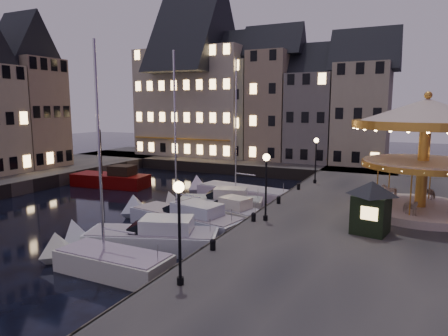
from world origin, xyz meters
The scene contains 30 objects.
ground centered at (0.00, 0.00, 0.00)m, with size 160.00×160.00×0.00m, color black.
quay_east centered at (14.00, 6.00, 0.65)m, with size 16.00×56.00×1.30m, color #474442.
quay_north centered at (-8.00, 28.00, 0.65)m, with size 44.00×12.00×1.30m, color #474442.
quaywall_e centered at (6.00, 6.00, 0.65)m, with size 0.15×44.00×1.30m, color #47423A.
quaywall_n centered at (-6.00, 22.00, 0.65)m, with size 48.00×0.15×1.30m, color #47423A.
quaywall_w centered at (-18.00, 2.00, 0.65)m, with size 0.15×44.00×1.30m, color #47423A.
streetlamp_a centered at (7.20, -9.00, 4.02)m, with size 0.44×0.44×4.17m.
streetlamp_b centered at (7.20, 1.00, 4.02)m, with size 0.44×0.44×4.17m.
streetlamp_c centered at (7.20, 14.50, 4.02)m, with size 0.44×0.44×4.17m.
bollard_a centered at (6.60, -5.00, 1.60)m, with size 0.30×0.30×0.57m.
bollard_b centered at (6.60, 0.50, 1.60)m, with size 0.30×0.30×0.57m.
bollard_c centered at (6.60, 5.50, 1.60)m, with size 0.30×0.30×0.57m.
bollard_d centered at (6.60, 11.00, 1.60)m, with size 0.30×0.30×0.57m.
townhouse_na centered at (-19.50, 30.00, 7.78)m, with size 5.50×8.00×12.80m.
townhouse_nb centered at (-14.05, 30.00, 8.28)m, with size 6.16×8.00×13.80m.
townhouse_nc centered at (-8.00, 30.00, 8.78)m, with size 6.82×8.00×14.80m.
townhouse_nd centered at (-2.25, 30.00, 9.28)m, with size 5.50×8.00×15.80m.
townhouse_ne centered at (3.20, 30.00, 7.78)m, with size 6.16×8.00×12.80m.
townhouse_nf centered at (9.25, 30.00, 8.28)m, with size 6.82×8.00×13.80m.
townhouse_wc centered at (-26.00, 10.95, 8.48)m, with size 8.80×5.50×14.20m.
hotel_corner centered at (-14.00, 30.00, 9.78)m, with size 17.60×9.00×16.80m.
motorboat_a centered at (1.50, -7.04, 0.54)m, with size 7.03×2.35×11.74m.
motorboat_b centered at (1.41, -3.53, 0.64)m, with size 8.59×5.17×2.15m.
motorboat_c centered at (1.08, 1.03, 0.68)m, with size 9.63×4.13×12.74m.
motorboat_d centered at (3.07, 3.67, 0.63)m, with size 6.34×3.41×2.15m.
motorboat_e centered at (1.28, 5.88, 0.64)m, with size 7.60×4.07×2.15m.
motorboat_f centered at (1.12, 10.73, 0.53)m, with size 9.87×4.05×13.05m.
red_fishing_boat centered at (-13.00, 10.14, 0.71)m, with size 8.37×3.67×6.13m.
carousel centered at (15.85, 6.91, 6.53)m, with size 9.08×9.08×7.95m.
ticket_kiosk centered at (13.31, 1.16, 3.29)m, with size 2.86×2.86×3.35m.
Camera 1 is at (15.22, -21.75, 8.31)m, focal length 32.00 mm.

